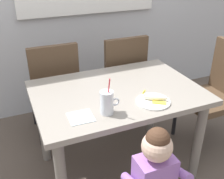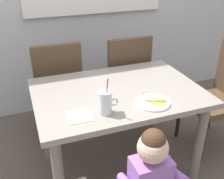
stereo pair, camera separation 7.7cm
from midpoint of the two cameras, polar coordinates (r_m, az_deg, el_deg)
name	(u,v)px [view 2 (the right image)]	position (r m, az deg, el deg)	size (l,w,h in m)	color
ground_plane	(117,167)	(2.39, 2.03, -16.16)	(24.00, 24.00, 0.00)	brown
dining_table	(118,104)	(2.01, 2.32, -3.03)	(1.21, 0.84, 0.74)	gray
dining_chair_left	(58,85)	(2.53, -10.62, 1.03)	(0.44, 0.45, 0.96)	#4C3826
dining_chair_right	(125,76)	(2.66, 3.51, 2.84)	(0.44, 0.45, 0.96)	#4C3826
dining_chair_far	(222,92)	(2.57, 23.06, -0.45)	(0.44, 0.44, 0.96)	#4C3826
toddler_standing	(150,176)	(1.60, 9.60, -17.66)	(0.33, 0.24, 0.84)	#3F4760
milk_cup	(105,104)	(1.65, -0.06, -3.03)	(0.13, 0.08, 0.25)	silver
snack_plate	(153,102)	(1.81, 9.88, -2.75)	(0.23, 0.23, 0.01)	white
peeled_banana	(155,99)	(1.81, 10.36, -1.93)	(0.17, 0.15, 0.07)	#F4EAC6
paper_napkin	(79,116)	(1.66, -5.70, -5.69)	(0.15, 0.15, 0.00)	silver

